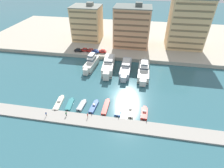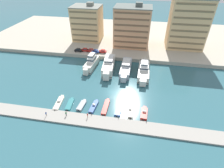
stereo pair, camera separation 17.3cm
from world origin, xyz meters
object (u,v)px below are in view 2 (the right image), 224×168
Objects in this scene: yacht_ivory_far_left at (91,63)px; motorboat_teal_left at (70,104)px; motorboat_cream_far_left at (59,103)px; pedestrian_near_edge at (87,115)px; car_black_far_left at (78,50)px; car_red_center at (103,51)px; yacht_ivory_left at (109,65)px; car_red_mid_left at (91,50)px; motorboat_red_right at (144,113)px; motorboat_blue_center_right at (119,109)px; motorboat_blue_center_left at (94,106)px; pedestrian_mid_deck at (66,113)px; yacht_silver_mid_left at (126,68)px; car_blue_center_left at (96,51)px; pedestrian_far_side at (46,113)px; car_red_left at (85,50)px; motorboat_cream_mid_right at (130,111)px; motorboat_red_center at (106,107)px; yacht_ivory_center_left at (144,71)px; motorboat_grey_mid_left at (82,105)px.

motorboat_teal_left is (-0.56, -28.00, -2.10)m from yacht_ivory_far_left.
motorboat_cream_far_left is 4.84× the size of pedestrian_near_edge.
car_black_far_left is 1.02× the size of car_red_center.
car_red_mid_left is at bearing 132.60° from yacht_ivory_left.
motorboat_blue_center_right is at bearing 175.63° from motorboat_red_right.
pedestrian_mid_deck is (-8.00, -5.98, 1.03)m from motorboat_blue_center_left.
car_blue_center_left is at bearing 143.36° from yacht_silver_mid_left.
yacht_ivory_far_left reaches higher than motorboat_blue_center_right.
car_blue_center_left is 47.89m from pedestrian_far_side.
motorboat_red_right is (17.99, -0.40, 0.09)m from motorboat_blue_center_left.
car_red_left is at bearing 121.26° from motorboat_blue_center_right.
car_red_left reaches higher than motorboat_cream_mid_right.
yacht_silver_mid_left is 2.28× the size of motorboat_red_center.
motorboat_red_right is at bearing -0.26° from motorboat_teal_left.
yacht_ivory_center_left is 2.22× the size of motorboat_cream_far_left.
yacht_ivory_far_left is at bearing 80.00° from pedestrian_far_side.
car_red_center is at bearing 3.69° from car_black_far_left.
yacht_silver_mid_left reaches higher than motorboat_teal_left.
motorboat_red_right is at bearing 11.81° from pedestrian_far_side.
motorboat_cream_far_left is 2.05× the size of car_blue_center_left.
pedestrian_near_edge reaches higher than motorboat_red_center.
pedestrian_mid_deck is at bearing -47.46° from motorboat_cream_far_left.
yacht_ivory_far_left reaches higher than car_red_left.
car_red_center is (7.54, 41.55, 2.47)m from motorboat_cream_far_left.
car_blue_center_left is (3.77, 40.65, 2.47)m from motorboat_cream_far_left.
motorboat_cream_mid_right is at bearing -55.02° from car_red_left.
motorboat_red_right is 53.80m from car_red_left.
yacht_ivory_left is at bearing -47.40° from car_red_mid_left.
yacht_silver_mid_left is at bearing 80.73° from motorboat_red_center.
motorboat_blue_center_left is at bearing 1.75° from motorboat_teal_left.
yacht_ivory_left is 16.85m from yacht_ivory_center_left.
motorboat_blue_center_left is at bearing -123.84° from yacht_ivory_center_left.
car_red_left is (-7.42, 13.63, 0.41)m from yacht_ivory_far_left.
pedestrian_near_edge is (3.87, -5.39, 1.17)m from motorboat_grey_mid_left.
yacht_ivory_center_left is at bearing 62.92° from motorboat_red_center.
car_blue_center_left is at bearing 119.20° from motorboat_cream_mid_right.
yacht_silver_mid_left reaches higher than car_black_far_left.
motorboat_red_right is at bearing -3.05° from motorboat_cream_mid_right.
yacht_ivory_far_left is 25.56m from yacht_ivory_center_left.
yacht_ivory_left is 2.39× the size of motorboat_cream_far_left.
car_blue_center_left reaches higher than motorboat_teal_left.
yacht_silver_mid_left is at bearing 63.22° from pedestrian_mid_deck.
yacht_ivory_left is 4.89× the size of car_red_mid_left.
motorboat_red_right is at bearing -0.23° from motorboat_cream_far_left.
yacht_ivory_center_left is 25.84m from motorboat_cream_mid_right.
motorboat_red_right is at bearing 12.12° from pedestrian_mid_deck.
pedestrian_far_side reaches higher than motorboat_teal_left.
yacht_ivory_left is at bearing -41.05° from car_red_left.
yacht_silver_mid_left is 28.93m from motorboat_red_right.
pedestrian_mid_deck is at bearing -175.83° from pedestrian_near_edge.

